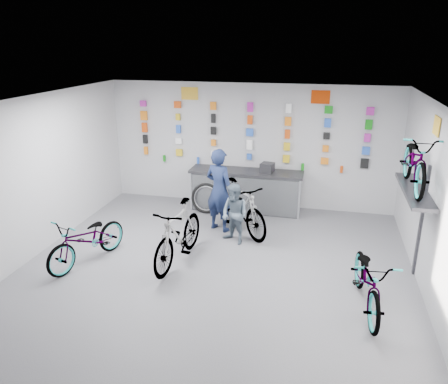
% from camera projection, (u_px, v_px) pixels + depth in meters
% --- Properties ---
extents(floor, '(8.00, 8.00, 0.00)m').
position_uv_depth(floor, '(207.00, 284.00, 7.45)').
color(floor, '#4D4D52').
rests_on(floor, ground).
extents(ceiling, '(8.00, 8.00, 0.00)m').
position_uv_depth(ceiling, '(205.00, 107.00, 6.46)').
color(ceiling, white).
rests_on(ceiling, wall_back).
extents(wall_back, '(7.00, 0.00, 7.00)m').
position_uv_depth(wall_back, '(250.00, 146.00, 10.63)').
color(wall_back, '#B0B0B3').
rests_on(wall_back, floor).
extents(wall_front, '(7.00, 0.00, 7.00)m').
position_uv_depth(wall_front, '(65.00, 384.00, 3.27)').
color(wall_front, '#B0B0B3').
rests_on(wall_front, floor).
extents(wall_left, '(0.00, 8.00, 8.00)m').
position_uv_depth(wall_left, '(16.00, 186.00, 7.71)').
color(wall_left, '#B0B0B3').
rests_on(wall_left, floor).
extents(wall_right, '(0.00, 8.00, 8.00)m').
position_uv_depth(wall_right, '(444.00, 222.00, 6.19)').
color(wall_right, '#B0B0B3').
rests_on(wall_right, floor).
extents(counter, '(2.70, 0.66, 1.00)m').
position_uv_depth(counter, '(246.00, 191.00, 10.54)').
color(counter, black).
rests_on(counter, floor).
extents(merch_wall, '(5.58, 0.08, 1.56)m').
position_uv_depth(merch_wall, '(254.00, 134.00, 10.43)').
color(merch_wall, orange).
rests_on(merch_wall, wall_back).
extents(wall_bracket, '(0.39, 1.90, 2.00)m').
position_uv_depth(wall_bracket, '(416.00, 195.00, 7.35)').
color(wall_bracket, '#333338').
rests_on(wall_bracket, wall_right).
extents(sign_left, '(0.42, 0.02, 0.30)m').
position_uv_depth(sign_left, '(190.00, 93.00, 10.53)').
color(sign_left, gold).
rests_on(sign_left, wall_back).
extents(sign_right, '(0.42, 0.02, 0.30)m').
position_uv_depth(sign_right, '(321.00, 97.00, 9.86)').
color(sign_right, '#C13304').
rests_on(sign_right, wall_back).
extents(sign_side, '(0.02, 0.40, 0.30)m').
position_uv_depth(sign_side, '(437.00, 126.00, 6.92)').
color(sign_side, gold).
rests_on(sign_side, wall_right).
extents(bike_left, '(1.16, 1.90, 0.94)m').
position_uv_depth(bike_left, '(87.00, 240.00, 8.02)').
color(bike_left, gray).
rests_on(bike_left, floor).
extents(bike_center, '(0.77, 1.98, 1.16)m').
position_uv_depth(bike_center, '(178.00, 234.00, 8.00)').
color(bike_center, gray).
rests_on(bike_center, floor).
extents(bike_right, '(0.84, 1.91, 0.97)m').
position_uv_depth(bike_right, '(368.00, 280.00, 6.64)').
color(bike_right, gray).
rests_on(bike_right, floor).
extents(bike_service, '(1.71, 1.73, 1.14)m').
position_uv_depth(bike_service, '(240.00, 207.00, 9.29)').
color(bike_service, gray).
rests_on(bike_service, floor).
extents(bike_wall, '(0.63, 1.80, 0.95)m').
position_uv_depth(bike_wall, '(416.00, 161.00, 7.17)').
color(bike_wall, gray).
rests_on(bike_wall, wall_bracket).
extents(clerk, '(0.78, 0.66, 1.82)m').
position_uv_depth(clerk, '(219.00, 190.00, 9.32)').
color(clerk, '#162143').
rests_on(clerk, floor).
extents(customer, '(0.76, 0.72, 1.25)m').
position_uv_depth(customer, '(235.00, 214.00, 8.79)').
color(customer, '#4F5F6F').
rests_on(customer, floor).
extents(spare_wheel, '(0.74, 0.23, 0.73)m').
position_uv_depth(spare_wheel, '(206.00, 198.00, 10.43)').
color(spare_wheel, black).
rests_on(spare_wheel, floor).
extents(register, '(0.34, 0.35, 0.22)m').
position_uv_depth(register, '(267.00, 168.00, 10.23)').
color(register, black).
rests_on(register, counter).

